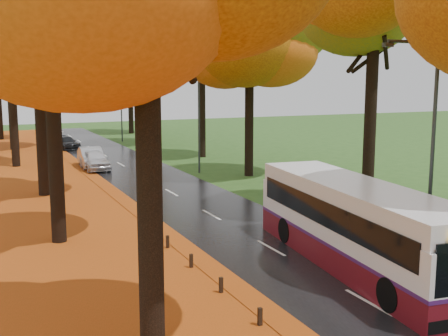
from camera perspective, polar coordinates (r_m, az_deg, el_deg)
road at (r=34.15m, az=-5.92°, el=-2.22°), size 6.50×90.00×0.04m
centre_line at (r=34.15m, az=-5.92°, el=-2.18°), size 0.12×90.00×0.01m
leaf_verge at (r=32.51m, az=-21.15°, el=-3.39°), size 12.00×90.00×0.02m
leaf_drift at (r=33.33m, az=-10.90°, el=-2.58°), size 0.90×90.00×0.01m
trees_left at (r=34.12m, az=-19.19°, el=13.39°), size 9.20×74.00×13.88m
trees_right at (r=38.21m, az=3.45°, el=13.59°), size 9.30×74.20×13.96m
streetlamp_near at (r=20.82m, az=20.01°, el=3.08°), size 2.45×0.18×8.00m
streetlamp_mid at (r=39.59m, az=-2.91°, el=6.23°), size 2.45×0.18×8.00m
streetlamp_far at (r=60.57m, az=-10.65°, el=7.09°), size 2.45×0.18×8.00m
bus at (r=20.55m, az=13.33°, el=-5.51°), size 3.87×11.57×2.99m
car_white at (r=42.28m, az=-12.98°, el=0.81°), size 1.77×4.25×1.44m
car_silver at (r=43.57m, az=-13.34°, el=1.07°), size 1.81×4.60×1.49m
car_dark at (r=55.30m, az=-15.76°, el=2.48°), size 2.49×4.33×1.18m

